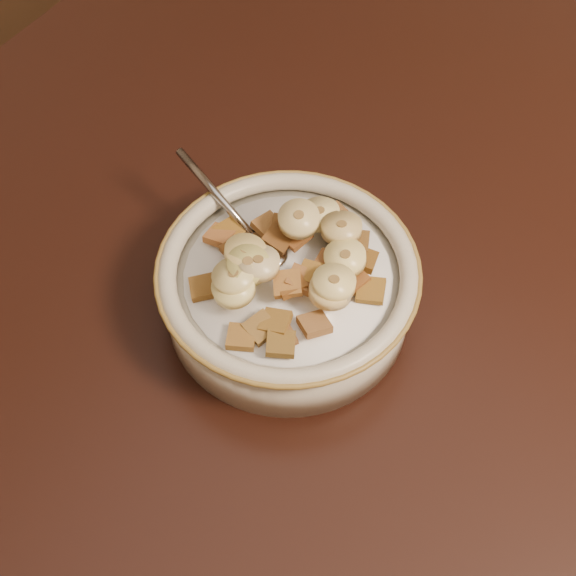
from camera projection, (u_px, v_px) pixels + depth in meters
The scene contains 41 objects.
cereal_bowl at pixel (288, 293), 0.62m from camera, with size 0.19×0.19×0.05m, color #ABA794.
milk at pixel (288, 276), 0.60m from camera, with size 0.16×0.16×0.00m, color white.
spoon at pixel (263, 248), 0.61m from camera, with size 0.03×0.05×0.01m, color #959595.
cereal_square_0 at pixel (315, 324), 0.57m from camera, with size 0.02×0.02×0.01m, color brown.
cereal_square_1 at pixel (241, 337), 0.57m from camera, with size 0.02×0.02×0.01m, color olive.
cereal_square_2 at pixel (356, 242), 0.61m from camera, with size 0.02×0.02×0.01m, color brown.
cereal_square_3 at pixel (363, 259), 0.60m from camera, with size 0.02×0.02×0.01m, color brown.
cereal_square_4 at pixel (371, 290), 0.59m from camera, with size 0.02×0.02×0.01m, color brown.
cereal_square_5 at pixel (204, 287), 0.59m from camera, with size 0.02×0.02×0.01m, color olive.
cereal_square_6 at pixel (345, 248), 0.61m from camera, with size 0.02×0.02×0.01m, color brown.
cereal_square_7 at pixel (295, 235), 0.61m from camera, with size 0.02×0.02×0.01m, color brown.
cereal_square_8 at pixel (229, 232), 0.62m from camera, with size 0.02×0.02×0.01m, color #9A6A1D.
cereal_square_9 at pixel (268, 226), 0.62m from camera, with size 0.02×0.02×0.01m, color olive.
cereal_square_10 at pixel (284, 227), 0.61m from camera, with size 0.02×0.02×0.01m, color brown.
cereal_square_11 at pixel (275, 322), 0.57m from camera, with size 0.02×0.02×0.01m, color olive.
cereal_square_12 at pixel (291, 284), 0.58m from camera, with size 0.02×0.02×0.01m, color brown.
cereal_square_13 at pixel (280, 337), 0.57m from camera, with size 0.02×0.02×0.01m, color brown.
cereal_square_14 at pixel (338, 222), 0.62m from camera, with size 0.02×0.02×0.01m, color brown.
cereal_square_15 at pixel (302, 280), 0.58m from camera, with size 0.02×0.02×0.01m, color brown.
cereal_square_16 at pixel (329, 263), 0.59m from camera, with size 0.02×0.02×0.01m, color brown.
cereal_square_17 at pixel (336, 216), 0.63m from camera, with size 0.02×0.02×0.01m, color brown.
cereal_square_18 at pixel (312, 274), 0.58m from camera, with size 0.02×0.02×0.01m, color olive.
cereal_square_19 at pixel (327, 274), 0.59m from camera, with size 0.02×0.02×0.01m, color brown.
cereal_square_20 at pixel (279, 238), 0.60m from camera, with size 0.02×0.02×0.01m, color brown.
cereal_square_21 at pixel (237, 250), 0.60m from camera, with size 0.02×0.02×0.01m, color brown.
cereal_square_22 at pixel (352, 279), 0.59m from camera, with size 0.02×0.02×0.01m, color brown.
cereal_square_23 at pixel (288, 284), 0.57m from camera, with size 0.02×0.02×0.01m, color #9D6724.
cereal_square_24 at pixel (281, 344), 0.56m from camera, with size 0.02×0.02×0.01m, color brown.
cereal_square_25 at pixel (261, 328), 0.57m from camera, with size 0.02×0.02×0.01m, color olive.
cereal_square_26 at pixel (220, 236), 0.62m from camera, with size 0.02×0.02×0.01m, color brown.
banana_slice_0 at pixel (320, 214), 0.61m from camera, with size 0.03×0.03×0.01m, color #F7EA89.
banana_slice_1 at pixel (234, 288), 0.57m from camera, with size 0.03×0.03×0.01m, color #F8EB88.
banana_slice_2 at pixel (299, 219), 0.59m from camera, with size 0.03×0.03×0.01m, color #E7D486.
banana_slice_3 at pixel (345, 258), 0.58m from camera, with size 0.03×0.03×0.01m, color #F7E090.
banana_slice_4 at pixel (248, 265), 0.57m from camera, with size 0.03×0.03×0.01m, color #D4C866.
banana_slice_5 at pixel (334, 283), 0.56m from camera, with size 0.03×0.03×0.01m, color #F3DA95.
banana_slice_6 at pixel (258, 263), 0.57m from camera, with size 0.03×0.03×0.01m, color beige.
banana_slice_7 at pixel (245, 253), 0.58m from camera, with size 0.03×0.03×0.01m, color #F1D077.
banana_slice_8 at pixel (234, 277), 0.57m from camera, with size 0.03×0.03×0.01m, color #ECD187.
banana_slice_9 at pixel (330, 291), 0.57m from camera, with size 0.03×0.03×0.01m, color #E9C477.
banana_slice_10 at pixel (341, 228), 0.60m from camera, with size 0.03×0.03×0.01m, color #D6BD72.
Camera 1 is at (-0.10, -0.44, 1.29)m, focal length 50.00 mm.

